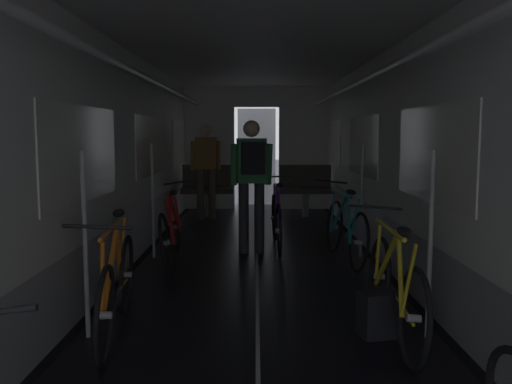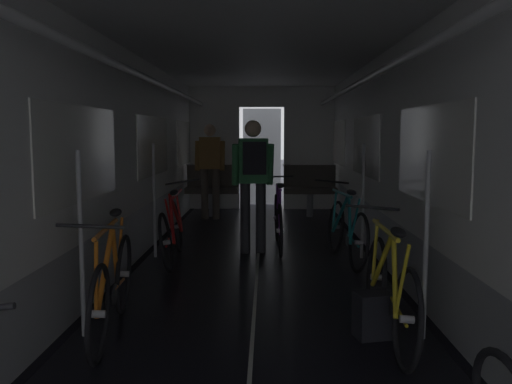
% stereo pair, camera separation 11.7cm
% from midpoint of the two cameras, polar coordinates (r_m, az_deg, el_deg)
% --- Properties ---
extents(train_car_shell, '(3.14, 12.34, 2.57)m').
position_cam_midpoint_polar(train_car_shell, '(5.38, -0.63, 8.14)').
color(train_car_shell, black).
rests_on(train_car_shell, ground).
extents(bench_seat_far_left, '(0.98, 0.51, 0.95)m').
position_cam_midpoint_polar(bench_seat_far_left, '(9.94, -5.61, 0.69)').
color(bench_seat_far_left, gray).
rests_on(bench_seat_far_left, ground).
extents(bench_seat_far_right, '(0.98, 0.51, 0.95)m').
position_cam_midpoint_polar(bench_seat_far_right, '(9.93, 4.78, 0.70)').
color(bench_seat_far_right, gray).
rests_on(bench_seat_far_right, ground).
extents(bicycle_red, '(0.44, 1.69, 0.96)m').
position_cam_midpoint_polar(bicycle_red, '(6.44, -9.67, -4.05)').
color(bicycle_red, black).
rests_on(bicycle_red, ground).
extents(bicycle_yellow, '(0.44, 1.69, 0.95)m').
position_cam_midpoint_polar(bicycle_yellow, '(4.12, 13.53, -9.94)').
color(bicycle_yellow, black).
rests_on(bicycle_yellow, ground).
extents(bicycle_teal, '(0.49, 1.69, 0.95)m').
position_cam_midpoint_polar(bicycle_teal, '(6.46, 8.80, -3.99)').
color(bicycle_teal, black).
rests_on(bicycle_teal, ground).
extents(bicycle_orange, '(0.44, 1.69, 0.94)m').
position_cam_midpoint_polar(bicycle_orange, '(4.22, -15.51, -9.57)').
color(bicycle_orange, black).
rests_on(bicycle_orange, ground).
extents(person_cyclist_aisle, '(0.55, 0.42, 1.69)m').
position_cam_midpoint_polar(person_cyclist_aisle, '(6.75, -1.09, 1.94)').
color(person_cyclist_aisle, '#2D2D33').
rests_on(person_cyclist_aisle, ground).
extents(bicycle_purple_in_aisle, '(0.44, 1.69, 0.94)m').
position_cam_midpoint_polar(bicycle_purple_in_aisle, '(7.09, 1.59, -2.99)').
color(bicycle_purple_in_aisle, black).
rests_on(bicycle_purple_in_aisle, ground).
extents(person_standing_near_bench, '(0.53, 0.23, 1.69)m').
position_cam_midpoint_polar(person_standing_near_bench, '(9.54, -5.84, 2.92)').
color(person_standing_near_bench, brown).
rests_on(person_standing_near_bench, ground).
extents(backpack_on_floor, '(0.30, 0.26, 0.34)m').
position_cam_midpoint_polar(backpack_on_floor, '(4.21, 11.87, -12.58)').
color(backpack_on_floor, black).
rests_on(backpack_on_floor, ground).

